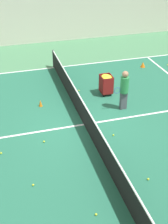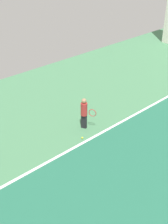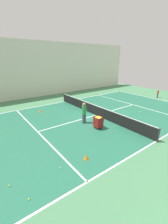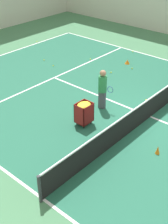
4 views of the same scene
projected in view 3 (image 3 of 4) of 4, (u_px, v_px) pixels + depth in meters
name	position (u px, v px, depth m)	size (l,w,h in m)	color
ground_plane	(96.00, 115.00, 14.29)	(33.62, 33.62, 0.00)	#477F56
court_playing_area	(96.00, 115.00, 14.29)	(11.95, 20.76, 0.00)	#23664C
line_baseline_near	(154.00, 99.00, 20.14)	(11.95, 0.10, 0.00)	white
line_sideline_left	(156.00, 141.00, 9.79)	(0.10, 20.76, 0.00)	white
line_sideline_right	(65.00, 101.00, 18.79)	(0.10, 20.76, 0.00)	white
line_service_near	(133.00, 105.00, 17.50)	(11.95, 0.10, 0.00)	white
line_service_far	(38.00, 132.00, 11.07)	(11.95, 0.10, 0.00)	white
line_centre_service	(96.00, 115.00, 14.29)	(0.10, 11.42, 0.00)	white
hall_enclosure_right	(47.00, 69.00, 20.94)	(0.15, 29.92, 7.33)	silver
tennis_net	(96.00, 110.00, 14.12)	(12.25, 0.10, 0.98)	#2D2D33
player_near_baseline	(158.00, 93.00, 20.23)	(0.41, 0.54, 1.17)	black
coach_at_net	(84.00, 112.00, 12.27)	(0.38, 0.68, 1.76)	#4C4C56
ball_cart	(98.00, 120.00, 11.43)	(0.62, 0.52, 0.96)	maroon
training_cone_0	(86.00, 157.00, 8.02)	(0.27, 0.27, 0.30)	orange
training_cone_1	(40.00, 111.00, 15.07)	(0.28, 0.28, 0.25)	orange
training_cone_2	(122.00, 116.00, 13.59)	(0.16, 0.16, 0.31)	orange
tennis_ball_1	(102.00, 95.00, 21.88)	(0.07, 0.07, 0.07)	yellow
tennis_ball_2	(82.00, 114.00, 14.59)	(0.07, 0.07, 0.07)	yellow
tennis_ball_3	(9.00, 186.00, 6.36)	(0.07, 0.07, 0.07)	yellow
tennis_ball_4	(152.00, 97.00, 20.58)	(0.07, 0.07, 0.07)	yellow
tennis_ball_8	(96.00, 104.00, 17.79)	(0.07, 0.07, 0.07)	yellow
tennis_ball_9	(114.00, 127.00, 11.81)	(0.07, 0.07, 0.07)	yellow
tennis_ball_10	(104.00, 109.00, 15.81)	(0.07, 0.07, 0.07)	yellow
tennis_ball_11	(48.00, 112.00, 15.12)	(0.07, 0.07, 0.07)	yellow
tennis_ball_12	(3.00, 133.00, 10.80)	(0.07, 0.07, 0.07)	yellow
tennis_ball_13	(78.00, 103.00, 18.16)	(0.07, 0.07, 0.07)	yellow
tennis_ball_14	(60.00, 168.00, 7.38)	(0.07, 0.07, 0.07)	yellow
tennis_ball_15	(27.00, 109.00, 15.97)	(0.07, 0.07, 0.07)	yellow
tennis_ball_17	(141.00, 112.00, 15.15)	(0.07, 0.07, 0.07)	yellow
tennis_ball_18	(112.00, 106.00, 16.87)	(0.07, 0.07, 0.07)	yellow
tennis_ball_19	(23.00, 119.00, 13.31)	(0.07, 0.07, 0.07)	yellow
tennis_ball_20	(121.00, 95.00, 22.23)	(0.07, 0.07, 0.07)	yellow
tennis_ball_22	(48.00, 116.00, 13.92)	(0.07, 0.07, 0.07)	yellow
tennis_ball_23	(67.00, 108.00, 16.38)	(0.07, 0.07, 0.07)	yellow
tennis_ball_24	(18.00, 131.00, 11.19)	(0.07, 0.07, 0.07)	yellow
tennis_ball_26	(29.00, 199.00, 5.75)	(0.07, 0.07, 0.07)	yellow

